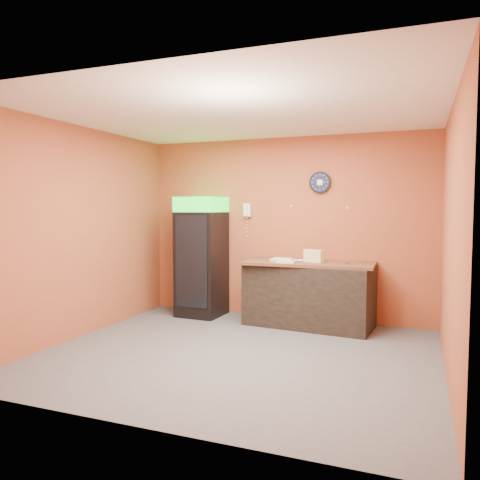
% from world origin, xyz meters
% --- Properties ---
extents(floor, '(4.50, 4.50, 0.00)m').
position_xyz_m(floor, '(0.00, 0.00, 0.00)').
color(floor, '#47474C').
rests_on(floor, ground).
extents(back_wall, '(4.50, 0.02, 2.80)m').
position_xyz_m(back_wall, '(0.00, 2.00, 1.40)').
color(back_wall, '#B04731').
rests_on(back_wall, floor).
extents(left_wall, '(0.02, 4.00, 2.80)m').
position_xyz_m(left_wall, '(-2.25, 0.00, 1.40)').
color(left_wall, '#B04731').
rests_on(left_wall, floor).
extents(right_wall, '(0.02, 4.00, 2.80)m').
position_xyz_m(right_wall, '(2.25, 0.00, 1.40)').
color(right_wall, '#B04731').
rests_on(right_wall, floor).
extents(ceiling, '(4.50, 4.00, 0.02)m').
position_xyz_m(ceiling, '(0.00, 0.00, 2.80)').
color(ceiling, white).
rests_on(ceiling, back_wall).
extents(beverage_cooler, '(0.69, 0.70, 1.89)m').
position_xyz_m(beverage_cooler, '(-1.27, 1.61, 0.92)').
color(beverage_cooler, black).
rests_on(beverage_cooler, floor).
extents(prep_counter, '(1.86, 0.96, 0.90)m').
position_xyz_m(prep_counter, '(0.48, 1.60, 0.45)').
color(prep_counter, black).
rests_on(prep_counter, floor).
extents(wall_clock, '(0.32, 0.06, 0.32)m').
position_xyz_m(wall_clock, '(0.55, 1.97, 2.10)').
color(wall_clock, black).
rests_on(wall_clock, back_wall).
extents(wall_phone, '(0.11, 0.10, 0.21)m').
position_xyz_m(wall_phone, '(-0.61, 1.95, 1.68)').
color(wall_phone, white).
rests_on(wall_phone, back_wall).
extents(butcher_paper, '(1.87, 0.87, 0.04)m').
position_xyz_m(butcher_paper, '(0.48, 1.60, 0.92)').
color(butcher_paper, brown).
rests_on(butcher_paper, prep_counter).
extents(sub_roll_stack, '(0.30, 0.19, 0.18)m').
position_xyz_m(sub_roll_stack, '(0.55, 1.55, 1.03)').
color(sub_roll_stack, beige).
rests_on(sub_roll_stack, butcher_paper).
extents(wrapped_sandwich_left, '(0.27, 0.22, 0.04)m').
position_xyz_m(wrapped_sandwich_left, '(0.04, 1.51, 0.96)').
color(wrapped_sandwich_left, silver).
rests_on(wrapped_sandwich_left, butcher_paper).
extents(wrapped_sandwich_mid, '(0.27, 0.12, 0.04)m').
position_xyz_m(wrapped_sandwich_mid, '(0.20, 1.33, 0.96)').
color(wrapped_sandwich_mid, silver).
rests_on(wrapped_sandwich_mid, butcher_paper).
extents(wrapped_sandwich_right, '(0.29, 0.14, 0.04)m').
position_xyz_m(wrapped_sandwich_right, '(0.09, 1.58, 0.96)').
color(wrapped_sandwich_right, silver).
rests_on(wrapped_sandwich_right, butcher_paper).
extents(kitchen_tool, '(0.07, 0.07, 0.07)m').
position_xyz_m(kitchen_tool, '(0.41, 1.64, 0.97)').
color(kitchen_tool, silver).
rests_on(kitchen_tool, butcher_paper).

